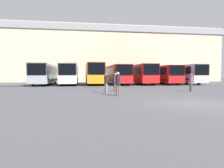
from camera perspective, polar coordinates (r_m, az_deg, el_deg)
name	(u,v)px	position (r m, az deg, el deg)	size (l,w,h in m)	color
ground_plane	(194,104)	(11.35, 22.48, -5.26)	(200.00, 200.00, 0.00)	#47474C
building_backdrop	(105,56)	(50.28, -2.05, 8.10)	(55.21, 12.00, 12.74)	beige
overhead_gantry	(131,35)	(24.24, 5.54, 13.66)	(33.83, 0.80, 7.25)	gray
bus_slot_0	(45,73)	(33.25, -18.59, 2.91)	(2.54, 12.08, 3.11)	#999EA5
bus_slot_1	(70,73)	(32.61, -11.98, 3.00)	(2.49, 11.67, 3.11)	silver
bus_slot_2	(94,73)	(32.00, -5.16, 3.25)	(2.49, 10.43, 3.31)	orange
bus_slot_3	(117,74)	(32.90, 1.49, 2.97)	(2.52, 11.30, 3.03)	red
bus_slot_4	(140,73)	(33.57, 8.03, 3.05)	(2.55, 10.83, 3.15)	red
bus_slot_5	(162,74)	(34.87, 14.08, 2.82)	(2.55, 10.84, 2.98)	red
bus_slot_6	(183,73)	(36.69, 19.52, 2.88)	(2.50, 11.19, 3.15)	beige
pedestrian_near_center	(118,83)	(14.37, 1.71, 0.22)	(0.36, 0.36, 1.73)	brown
pedestrian_far_center	(191,82)	(19.91, 21.63, 0.58)	(0.35, 0.35, 1.66)	brown
pedestrian_mid_right	(116,82)	(18.41, 1.07, 0.69)	(0.35, 0.35, 1.71)	brown
pedestrian_near_left	(106,82)	(17.07, -1.68, 0.46)	(0.35, 0.35, 1.66)	gray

